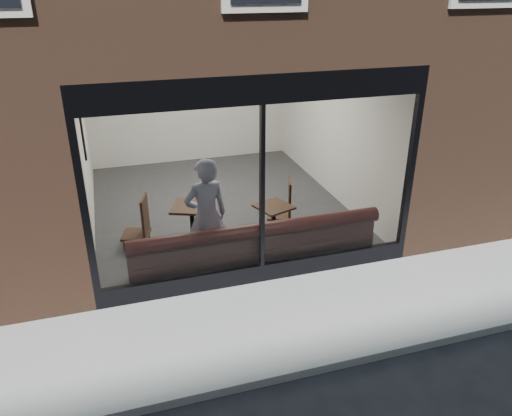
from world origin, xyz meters
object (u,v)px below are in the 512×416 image
object	(u,v)px
banquette	(254,256)
cafe_table_left	(191,207)
person	(206,216)
cafe_table_right	(274,207)
cafe_chair_right	(279,215)
cafe_chair_left	(136,234)

from	to	relation	value
banquette	cafe_table_left	world-z (taller)	cafe_table_left
person	cafe_table_left	size ratio (longest dim) A/B	2.98
banquette	person	xyz separation A→B (m)	(-0.72, 0.18, 0.73)
cafe_table_right	cafe_chair_right	size ratio (longest dim) A/B	1.24
banquette	cafe_chair_right	size ratio (longest dim) A/B	8.92
cafe_table_right	cafe_chair_left	bearing A→B (deg)	164.75
banquette	person	bearing A→B (deg)	165.64
cafe_table_left	person	bearing A→B (deg)	-84.64
cafe_table_left	cafe_table_right	xyz separation A→B (m)	(1.36, -0.42, 0.00)
banquette	cafe_table_right	bearing A→B (deg)	49.77
cafe_table_left	cafe_chair_left	bearing A→B (deg)	167.61
person	cafe_chair_left	xyz separation A→B (m)	(-1.05, 1.11, -0.72)
person	cafe_table_right	distance (m)	1.38
cafe_chair_right	banquette	bearing A→B (deg)	74.18
cafe_table_right	cafe_chair_right	bearing A→B (deg)	62.48
cafe_table_left	cafe_chair_left	distance (m)	1.11
person	cafe_table_left	bearing A→B (deg)	-92.10
person	cafe_table_right	xyz separation A→B (m)	(1.28, 0.47, -0.22)
cafe_chair_left	banquette	bearing A→B (deg)	160.20
banquette	cafe_chair_left	world-z (taller)	banquette
banquette	cafe_chair_right	distance (m)	1.57
person	cafe_chair_right	size ratio (longest dim) A/B	4.26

